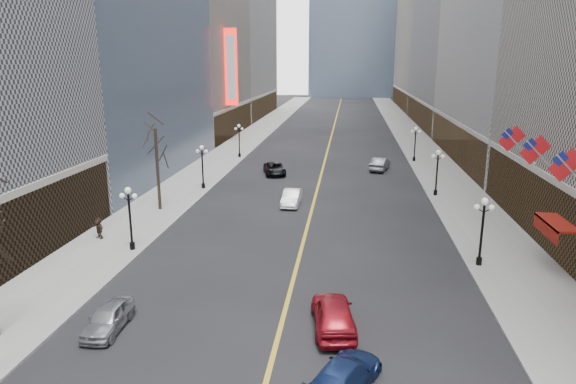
% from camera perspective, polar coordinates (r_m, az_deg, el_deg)
% --- Properties ---
extents(sidewalk_east, '(6.00, 230.00, 0.15)m').
position_cam_1_polar(sidewalk_east, '(74.43, 15.15, 3.85)').
color(sidewalk_east, gray).
rests_on(sidewalk_east, ground).
extents(sidewalk_west, '(6.00, 230.00, 0.15)m').
position_cam_1_polar(sidewalk_west, '(75.60, -6.40, 4.42)').
color(sidewalk_west, gray).
rests_on(sidewalk_west, ground).
extents(lane_line, '(0.25, 200.00, 0.02)m').
position_cam_1_polar(lane_line, '(83.56, 4.62, 5.37)').
color(lane_line, gold).
rests_on(lane_line, ground).
extents(bldg_east_c, '(26.60, 40.60, 48.80)m').
position_cam_1_polar(bldg_east_c, '(112.27, 21.84, 19.12)').
color(bldg_east_c, '#969699').
rests_on(bldg_east_c, ground).
extents(streetlamp_east_1, '(1.26, 0.44, 4.52)m').
position_cam_1_polar(streetlamp_east_1, '(35.11, 20.81, -3.40)').
color(streetlamp_east_1, black).
rests_on(streetlamp_east_1, sidewalk_east).
extents(streetlamp_east_2, '(1.26, 0.44, 4.52)m').
position_cam_1_polar(streetlamp_east_2, '(52.21, 16.25, 2.60)').
color(streetlamp_east_2, black).
rests_on(streetlamp_east_2, sidewalk_east).
extents(streetlamp_east_3, '(1.26, 0.44, 4.52)m').
position_cam_1_polar(streetlamp_east_3, '(69.76, 13.95, 5.61)').
color(streetlamp_east_3, black).
rests_on(streetlamp_east_3, sidewalk_east).
extents(streetlamp_west_1, '(1.26, 0.44, 4.52)m').
position_cam_1_polar(streetlamp_west_1, '(37.17, -17.19, -2.13)').
color(streetlamp_west_1, black).
rests_on(streetlamp_west_1, sidewalk_west).
extents(streetlamp_west_2, '(1.26, 0.44, 4.52)m').
position_cam_1_polar(streetlamp_west_2, '(53.62, -9.50, 3.28)').
color(streetlamp_west_2, black).
rests_on(streetlamp_west_2, sidewalk_west).
extents(streetlamp_west_3, '(1.26, 0.44, 4.52)m').
position_cam_1_polar(streetlamp_west_3, '(70.82, -5.45, 6.09)').
color(streetlamp_west_3, black).
rests_on(streetlamp_west_3, sidewalk_west).
extents(flag_3, '(2.87, 0.12, 2.87)m').
position_cam_1_polar(flag_3, '(32.40, 28.77, 2.34)').
color(flag_3, '#B2B2B7').
rests_on(flag_3, ground).
extents(flag_4, '(2.87, 0.12, 2.87)m').
position_cam_1_polar(flag_4, '(37.01, 25.99, 3.96)').
color(flag_4, '#B2B2B7').
rests_on(flag_4, ground).
extents(flag_5, '(2.87, 0.12, 2.87)m').
position_cam_1_polar(flag_5, '(41.71, 23.82, 5.22)').
color(flag_5, '#B2B2B7').
rests_on(flag_5, ground).
extents(awning_c, '(1.40, 4.00, 0.93)m').
position_cam_1_polar(awning_c, '(36.36, 27.44, -3.21)').
color(awning_c, maroon).
rests_on(awning_c, ground).
extents(theatre_marquee, '(2.00, 0.55, 12.00)m').
position_cam_1_polar(theatre_marquee, '(84.65, -6.33, 13.60)').
color(theatre_marquee, red).
rests_on(theatre_marquee, ground).
extents(tree_west_far, '(3.60, 3.60, 7.92)m').
position_cam_1_polar(tree_west_far, '(46.13, -14.47, 5.44)').
color(tree_west_far, '#2D231C').
rests_on(tree_west_far, sidewalk_west).
extents(car_nb_near, '(1.68, 3.94, 1.33)m').
position_cam_1_polar(car_nb_near, '(27.72, -19.36, -13.06)').
color(car_nb_near, '#9FA1A6').
rests_on(car_nb_near, ground).
extents(car_nb_mid, '(1.59, 4.36, 1.43)m').
position_cam_1_polar(car_nb_mid, '(47.63, 0.40, -0.63)').
color(car_nb_mid, white).
rests_on(car_nb_mid, ground).
extents(car_nb_far, '(3.51, 5.40, 1.38)m').
position_cam_1_polar(car_nb_far, '(60.50, -1.50, 2.60)').
color(car_nb_far, black).
rests_on(car_nb_far, ground).
extents(car_sb_near, '(3.63, 4.97, 1.34)m').
position_cam_1_polar(car_sb_near, '(22.24, 6.28, -19.58)').
color(car_sb_near, navy).
rests_on(car_sb_near, ground).
extents(car_sb_mid, '(2.68, 5.20, 1.69)m').
position_cam_1_polar(car_sb_mid, '(26.31, 5.08, -13.34)').
color(car_sb_mid, maroon).
rests_on(car_sb_mid, ground).
extents(car_sb_far, '(2.84, 5.14, 1.61)m').
position_cam_1_polar(car_sb_far, '(63.82, 10.19, 3.10)').
color(car_sb_far, '#4C5053').
rests_on(car_sb_far, ground).
extents(ped_west_far, '(1.47, 1.18, 1.60)m').
position_cam_1_polar(ped_west_far, '(40.89, -20.28, -3.76)').
color(ped_west_far, '#30221A').
rests_on(ped_west_far, sidewalk_west).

